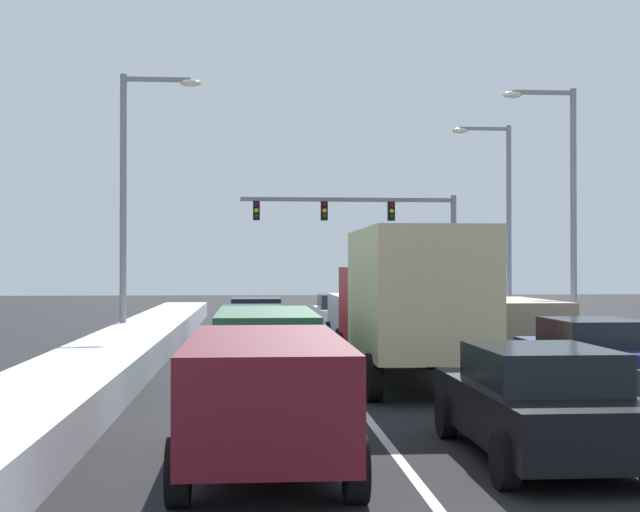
% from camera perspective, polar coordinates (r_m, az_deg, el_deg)
% --- Properties ---
extents(ground_plane, '(120.00, 120.00, 0.00)m').
position_cam_1_polar(ground_plane, '(21.19, 5.64, -7.66)').
color(ground_plane, black).
extents(lane_stripe_between_right_lane_and_center_lane, '(0.14, 43.75, 0.01)m').
position_cam_1_polar(lane_stripe_between_right_lane_and_center_lane, '(25.40, 7.86, -6.48)').
color(lane_stripe_between_right_lane_and_center_lane, silver).
rests_on(lane_stripe_between_right_lane_and_center_lane, ground).
extents(lane_stripe_between_center_lane_and_left_lane, '(0.14, 43.75, 0.01)m').
position_cam_1_polar(lane_stripe_between_center_lane_and_left_lane, '(24.90, 0.14, -6.61)').
color(lane_stripe_between_center_lane_and_left_lane, silver).
rests_on(lane_stripe_between_center_lane_and_left_lane, ground).
extents(snow_bank_right_shoulder, '(1.65, 43.75, 0.76)m').
position_cam_1_polar(snow_bank_right_shoulder, '(26.99, 18.96, -5.31)').
color(snow_bank_right_shoulder, white).
rests_on(snow_bank_right_shoulder, ground).
extents(snow_bank_left_shoulder, '(2.11, 43.75, 0.73)m').
position_cam_1_polar(snow_bank_left_shoulder, '(25.01, -12.12, -5.74)').
color(snow_bank_left_shoulder, white).
rests_on(snow_bank_left_shoulder, ground).
extents(sedan_navy_right_lane_second, '(2.00, 4.50, 1.51)m').
position_cam_1_polar(sedan_navy_right_lane_second, '(19.10, 16.90, -6.09)').
color(sedan_navy_right_lane_second, navy).
rests_on(sedan_navy_right_lane_second, ground).
extents(suv_tan_right_lane_third, '(2.16, 4.90, 1.67)m').
position_cam_1_polar(suv_tan_right_lane_third, '(25.04, 12.17, -4.24)').
color(suv_tan_right_lane_third, '#937F60').
rests_on(suv_tan_right_lane_third, ground).
extents(suv_gray_right_lane_fourth, '(2.16, 4.90, 1.67)m').
position_cam_1_polar(suv_gray_right_lane_fourth, '(31.86, 8.41, -3.48)').
color(suv_gray_right_lane_fourth, slate).
rests_on(suv_gray_right_lane_fourth, ground).
extents(sedan_black_center_lane_nearest, '(2.00, 4.50, 1.51)m').
position_cam_1_polar(sedan_black_center_lane_nearest, '(12.37, 13.77, -9.08)').
color(sedan_black_center_lane_nearest, black).
rests_on(sedan_black_center_lane_nearest, ground).
extents(box_truck_center_lane_second, '(2.53, 7.20, 3.36)m').
position_cam_1_polar(box_truck_center_lane_second, '(19.62, 5.72, -2.65)').
color(box_truck_center_lane_second, maroon).
rests_on(box_truck_center_lane_second, ground).
extents(suv_silver_center_lane_third, '(2.16, 4.90, 1.67)m').
position_cam_1_polar(suv_silver_center_lane_third, '(28.25, 2.90, -3.84)').
color(suv_silver_center_lane_third, '#B7BABF').
rests_on(suv_silver_center_lane_third, ground).
extents(sedan_white_center_lane_fourth, '(2.00, 4.50, 1.51)m').
position_cam_1_polar(sedan_white_center_lane_fourth, '(34.39, 1.31, -3.70)').
color(sedan_white_center_lane_fourth, silver).
rests_on(sedan_white_center_lane_fourth, ground).
extents(suv_maroon_left_lane_nearest, '(2.16, 4.90, 1.67)m').
position_cam_1_polar(suv_maroon_left_lane_nearest, '(11.46, -3.52, -8.49)').
color(suv_maroon_left_lane_nearest, maroon).
rests_on(suv_maroon_left_lane_nearest, ground).
extents(suv_green_left_lane_second, '(2.16, 4.90, 1.67)m').
position_cam_1_polar(suv_green_left_lane_second, '(18.22, -3.49, -5.59)').
color(suv_green_left_lane_second, '#1E5633').
rests_on(suv_green_left_lane_second, ground).
extents(sedan_charcoal_left_lane_third, '(2.00, 4.50, 1.51)m').
position_cam_1_polar(sedan_charcoal_left_lane_third, '(24.70, -4.34, -4.88)').
color(sedan_charcoal_left_lane_third, '#38383D').
rests_on(sedan_charcoal_left_lane_third, ground).
extents(sedan_navy_left_lane_fourth, '(2.00, 4.50, 1.51)m').
position_cam_1_polar(sedan_navy_left_lane_fourth, '(30.53, -4.12, -4.08)').
color(sedan_navy_left_lane_fourth, navy).
rests_on(sedan_navy_left_lane_fourth, ground).
extents(traffic_light_gantry, '(10.94, 0.47, 6.20)m').
position_cam_1_polar(traffic_light_gantry, '(45.08, 3.79, 2.07)').
color(traffic_light_gantry, slate).
rests_on(traffic_light_gantry, ground).
extents(street_lamp_right_near, '(2.66, 0.36, 8.87)m').
position_cam_1_polar(street_lamp_right_near, '(32.69, 15.33, 4.05)').
color(street_lamp_right_near, gray).
rests_on(street_lamp_right_near, ground).
extents(street_lamp_right_mid, '(2.66, 0.36, 8.82)m').
position_cam_1_polar(street_lamp_right_mid, '(40.25, 11.52, 3.12)').
color(street_lamp_right_mid, gray).
rests_on(street_lamp_right_mid, ground).
extents(street_lamp_left_mid, '(2.66, 0.36, 8.93)m').
position_cam_1_polar(street_lamp_left_mid, '(30.13, -11.83, 4.50)').
color(street_lamp_left_mid, gray).
rests_on(street_lamp_left_mid, ground).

